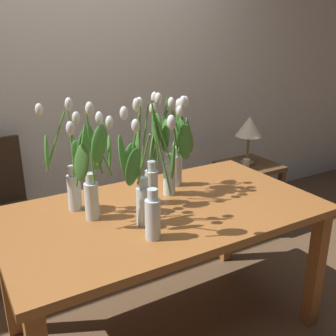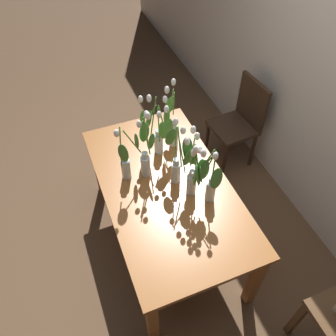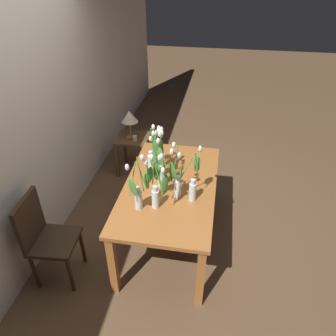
# 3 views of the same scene
# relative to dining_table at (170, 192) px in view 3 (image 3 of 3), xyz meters

# --- Properties ---
(ground_plane) EXTENTS (18.00, 18.00, 0.00)m
(ground_plane) POSITION_rel_dining_table_xyz_m (0.00, 0.00, -0.65)
(ground_plane) COLOR brown
(room_wall_rear) EXTENTS (9.00, 0.10, 2.70)m
(room_wall_rear) POSITION_rel_dining_table_xyz_m (0.00, 1.33, 0.70)
(room_wall_rear) COLOR silver
(room_wall_rear) RESTS_ON ground
(dining_table) EXTENTS (1.60, 0.90, 0.74)m
(dining_table) POSITION_rel_dining_table_xyz_m (0.00, 0.00, 0.00)
(dining_table) COLOR #A3602D
(dining_table) RESTS_ON ground
(tulip_vase_0) EXTENTS (0.24, 0.12, 0.56)m
(tulip_vase_0) POSITION_rel_dining_table_xyz_m (0.12, 0.16, 0.32)
(tulip_vase_0) COLOR silver
(tulip_vase_0) RESTS_ON dining_table
(tulip_vase_1) EXTENTS (0.24, 0.16, 0.57)m
(tulip_vase_1) POSITION_rel_dining_table_xyz_m (-0.40, 0.20, 0.30)
(tulip_vase_1) COLOR silver
(tulip_vase_1) RESTS_ON dining_table
(tulip_vase_2) EXTENTS (0.24, 0.25, 0.57)m
(tulip_vase_2) POSITION_rel_dining_table_xyz_m (-0.34, 0.06, 0.32)
(tulip_vase_2) COLOR silver
(tulip_vase_2) RESTS_ON dining_table
(tulip_vase_3) EXTENTS (0.20, 0.21, 0.54)m
(tulip_vase_3) POSITION_rel_dining_table_xyz_m (-0.18, -0.23, 0.27)
(tulip_vase_3) COLOR silver
(tulip_vase_3) RESTS_ON dining_table
(tulip_vase_4) EXTENTS (0.25, 0.15, 0.57)m
(tulip_vase_4) POSITION_rel_dining_table_xyz_m (-0.01, 0.10, 0.32)
(tulip_vase_4) COLOR silver
(tulip_vase_4) RESTS_ON dining_table
(tulip_vase_5) EXTENTS (0.15, 0.12, 0.58)m
(tulip_vase_5) POSITION_rel_dining_table_xyz_m (-0.18, -0.08, 0.28)
(tulip_vase_5) COLOR silver
(tulip_vase_5) RESTS_ON dining_table
(tulip_vase_6) EXTENTS (0.19, 0.18, 0.54)m
(tulip_vase_6) POSITION_rel_dining_table_xyz_m (0.22, 0.20, 0.31)
(tulip_vase_6) COLOR silver
(tulip_vase_6) RESTS_ON dining_table
(dining_chair) EXTENTS (0.43, 0.43, 0.93)m
(dining_chair) POSITION_rel_dining_table_xyz_m (-0.67, 1.04, -0.12)
(dining_chair) COLOR #382619
(dining_chair) RESTS_ON ground
(side_table) EXTENTS (0.44, 0.44, 0.55)m
(side_table) POSITION_rel_dining_table_xyz_m (1.25, 0.74, -0.22)
(side_table) COLOR brown
(side_table) RESTS_ON ground
(table_lamp) EXTENTS (0.22, 0.22, 0.40)m
(table_lamp) POSITION_rel_dining_table_xyz_m (1.23, 0.76, 0.21)
(table_lamp) COLOR olive
(table_lamp) RESTS_ON side_table
(pillar_candle) EXTENTS (0.06, 0.06, 0.07)m
(pillar_candle) POSITION_rel_dining_table_xyz_m (1.16, 0.68, -0.06)
(pillar_candle) COLOR beige
(pillar_candle) RESTS_ON side_table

